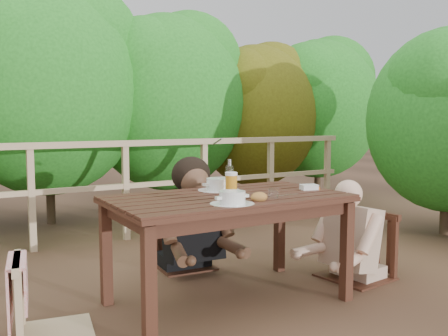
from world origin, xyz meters
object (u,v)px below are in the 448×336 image
woman (183,182)px  tumbler (273,195)px  soup_far (219,185)px  butter_tub (309,188)px  chair_left (53,260)px  bread_roll (259,197)px  chair_right (357,217)px  diner_right (360,196)px  table (228,250)px  beer_glass (231,184)px  bottle (230,176)px  soup_near (232,198)px  chair_far (184,215)px

woman → tumbler: woman is taller
soup_far → butter_tub: size_ratio=2.47×
chair_left → bread_roll: 1.25m
soup_far → chair_right: bearing=-16.3°
woman → soup_far: 0.64m
tumbler → diner_right: bearing=10.9°
table → woman: bearing=83.9°
woman → table: bearing=88.0°
diner_right → beer_glass: 1.10m
bottle → table: bearing=-124.2°
bread_roll → soup_near: bearing=-176.3°
soup_far → bread_roll: (-0.00, -0.50, -0.02)m
soup_near → chair_right: bearing=9.7°
bread_roll → chair_far: bearing=88.4°
bread_roll → butter_tub: 0.60m
table → woman: size_ratio=1.09×
chair_left → chair_right: 2.22m
table → soup_far: soup_far is taller
diner_right → butter_tub: bearing=84.1°
woman → soup_near: bearing=82.7°
chair_left → soup_near: size_ratio=3.27×
chair_far → butter_tub: 1.11m
soup_far → butter_tub: bearing=-28.8°
diner_right → beer_glass: size_ratio=7.96×
table → diner_right: bearing=-3.5°
soup_far → butter_tub: (0.56, -0.31, -0.02)m
table → tumbler: 0.50m
woman → beer_glass: (-0.04, -0.82, 0.08)m
woman → diner_right: size_ratio=1.11×
chair_left → bread_roll: (1.17, -0.34, 0.31)m
woman → soup_near: size_ratio=5.31×
chair_left → butter_tub: 1.76m
chair_far → tumbler: 1.15m
chair_left → tumbler: (1.29, -0.32, 0.31)m
soup_far → tumbler: bearing=-76.6°
chair_far → beer_glass: (-0.04, -0.80, 0.35)m
beer_glass → butter_tub: beer_glass is taller
chair_right → woman: (-1.01, 0.94, 0.23)m
chair_right → tumbler: chair_right is taller
bread_roll → bottle: (0.06, 0.45, 0.08)m
table → bread_roll: bearing=-77.0°
woman → chair_right: bearing=141.4°
woman → bottle: 0.70m
chair_left → tumbler: 1.36m
soup_near → chair_left: bearing=159.9°
soup_far → tumbler: (0.12, -0.49, -0.01)m
diner_right → bread_roll: bearing=94.1°
chair_left → table: bearing=-84.2°
chair_right → chair_left: bearing=-100.1°
chair_left → bottle: size_ratio=3.72×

